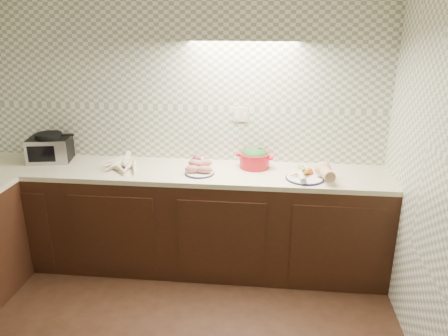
# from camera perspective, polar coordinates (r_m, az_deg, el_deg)

# --- Properties ---
(room) EXTENTS (3.60, 3.60, 2.60)m
(room) POSITION_cam_1_polar(r_m,az_deg,el_deg) (2.11, -16.42, 4.64)
(room) COLOR black
(room) RESTS_ON ground
(counter) EXTENTS (3.60, 3.60, 0.90)m
(counter) POSITION_cam_1_polar(r_m,az_deg,el_deg) (3.42, -21.01, -11.57)
(counter) COLOR black
(counter) RESTS_ON ground
(toaster_oven) EXTENTS (0.39, 0.33, 0.25)m
(toaster_oven) POSITION_cam_1_polar(r_m,az_deg,el_deg) (4.15, -21.78, 2.43)
(toaster_oven) COLOR black
(toaster_oven) RESTS_ON counter
(parsnip_pile) EXTENTS (0.35, 0.45, 0.08)m
(parsnip_pile) POSITION_cam_1_polar(r_m,az_deg,el_deg) (3.80, -13.29, 0.56)
(parsnip_pile) COLOR beige
(parsnip_pile) RESTS_ON counter
(sweet_potato_plate) EXTENTS (0.24, 0.24, 0.11)m
(sweet_potato_plate) POSITION_cam_1_polar(r_m,az_deg,el_deg) (3.57, -3.21, -0.08)
(sweet_potato_plate) COLOR #181940
(sweet_potato_plate) RESTS_ON counter
(onion_bowl) EXTENTS (0.14, 0.14, 0.10)m
(onion_bowl) POSITION_cam_1_polar(r_m,az_deg,el_deg) (3.76, -3.37, 0.87)
(onion_bowl) COLOR black
(onion_bowl) RESTS_ON counter
(dutch_oven) EXTENTS (0.32, 0.31, 0.18)m
(dutch_oven) POSITION_cam_1_polar(r_m,az_deg,el_deg) (3.70, 4.01, 1.35)
(dutch_oven) COLOR #B00F1B
(dutch_oven) RESTS_ON counter
(veg_plate) EXTENTS (0.36, 0.33, 0.14)m
(veg_plate) POSITION_cam_1_polar(r_m,az_deg,el_deg) (3.53, 11.66, -0.59)
(veg_plate) COLOR #181940
(veg_plate) RESTS_ON counter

